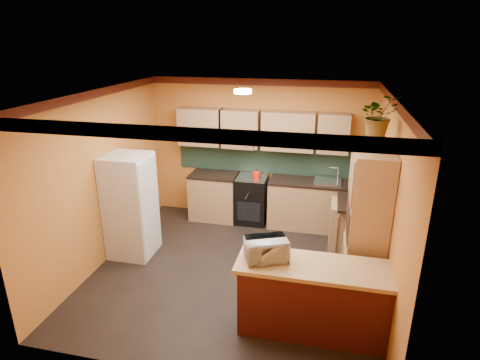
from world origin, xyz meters
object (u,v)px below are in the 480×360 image
(stove, at_px, (252,199))
(breakfast_bar, at_px, (316,301))
(pantry, at_px, (366,226))
(base_cabinets_back, at_px, (284,203))
(microwave, at_px, (266,249))
(fridge, at_px, (130,206))

(stove, bearing_deg, breakfast_bar, -64.85)
(pantry, bearing_deg, base_cabinets_back, 123.60)
(base_cabinets_back, relative_size, breakfast_bar, 2.03)
(base_cabinets_back, xyz_separation_m, microwave, (0.12, -2.89, 0.63))
(stove, height_order, breakfast_bar, stove)
(microwave, bearing_deg, stove, 81.01)
(pantry, distance_m, microwave, 1.50)
(fridge, height_order, pantry, pantry)
(stove, relative_size, microwave, 1.87)
(fridge, relative_size, microwave, 3.48)
(stove, xyz_separation_m, pantry, (1.94, -1.97, 0.59))
(pantry, height_order, breakfast_bar, pantry)
(base_cabinets_back, height_order, breakfast_bar, same)
(fridge, bearing_deg, base_cabinets_back, 35.54)
(stove, distance_m, breakfast_bar, 3.19)
(fridge, xyz_separation_m, breakfast_bar, (3.02, -1.25, -0.41))
(base_cabinets_back, relative_size, pantry, 1.74)
(pantry, xyz_separation_m, breakfast_bar, (-0.58, -0.92, -0.61))
(fridge, xyz_separation_m, pantry, (3.60, -0.34, 0.20))
(stove, distance_m, fridge, 2.37)
(breakfast_bar, bearing_deg, fridge, 157.46)
(pantry, distance_m, breakfast_bar, 1.24)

